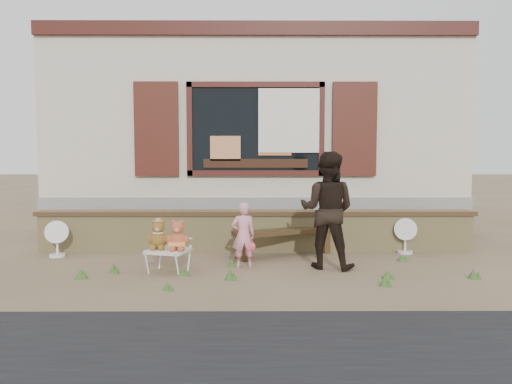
{
  "coord_description": "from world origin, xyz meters",
  "views": [
    {
      "loc": [
        -0.04,
        -6.39,
        1.5
      ],
      "look_at": [
        0.0,
        0.6,
        1.0
      ],
      "focal_mm": 32.0,
      "sensor_mm": 36.0,
      "label": 1
    }
  ],
  "objects_px": {
    "bench": "(284,237)",
    "adult": "(327,210)",
    "child": "(243,235)",
    "folding_chair": "(168,251)",
    "teddy_bear_right": "(178,235)",
    "teddy_bear_left": "(158,234)"
  },
  "relations": [
    {
      "from": "bench",
      "to": "folding_chair",
      "type": "xyz_separation_m",
      "value": [
        -1.61,
        -1.03,
        -0.02
      ]
    },
    {
      "from": "bench",
      "to": "child",
      "type": "relative_size",
      "value": 1.78
    },
    {
      "from": "folding_chair",
      "to": "teddy_bear_left",
      "type": "height_order",
      "value": "teddy_bear_left"
    },
    {
      "from": "folding_chair",
      "to": "child",
      "type": "distance_m",
      "value": 1.04
    },
    {
      "from": "teddy_bear_left",
      "to": "bench",
      "type": "bearing_deg",
      "value": 44.54
    },
    {
      "from": "folding_chair",
      "to": "teddy_bear_right",
      "type": "distance_m",
      "value": 0.27
    },
    {
      "from": "teddy_bear_left",
      "to": "child",
      "type": "height_order",
      "value": "child"
    },
    {
      "from": "teddy_bear_right",
      "to": "adult",
      "type": "distance_m",
      "value": 2.06
    },
    {
      "from": "folding_chair",
      "to": "teddy_bear_left",
      "type": "relative_size",
      "value": 1.52
    },
    {
      "from": "bench",
      "to": "adult",
      "type": "xyz_separation_m",
      "value": [
        0.55,
        -0.77,
        0.5
      ]
    },
    {
      "from": "folding_chair",
      "to": "adult",
      "type": "relative_size",
      "value": 0.37
    },
    {
      "from": "folding_chair",
      "to": "teddy_bear_left",
      "type": "bearing_deg",
      "value": 180.0
    },
    {
      "from": "folding_chair",
      "to": "teddy_bear_right",
      "type": "height_order",
      "value": "teddy_bear_right"
    },
    {
      "from": "teddy_bear_left",
      "to": "adult",
      "type": "bearing_deg",
      "value": 20.4
    },
    {
      "from": "bench",
      "to": "adult",
      "type": "height_order",
      "value": "adult"
    },
    {
      "from": "teddy_bear_right",
      "to": "adult",
      "type": "xyz_separation_m",
      "value": [
        2.02,
        0.29,
        0.29
      ]
    },
    {
      "from": "folding_chair",
      "to": "teddy_bear_left",
      "type": "distance_m",
      "value": 0.27
    },
    {
      "from": "child",
      "to": "adult",
      "type": "bearing_deg",
      "value": 169.68
    },
    {
      "from": "teddy_bear_left",
      "to": "child",
      "type": "bearing_deg",
      "value": 25.62
    },
    {
      "from": "bench",
      "to": "child",
      "type": "bearing_deg",
      "value": -152.38
    },
    {
      "from": "teddy_bear_right",
      "to": "child",
      "type": "distance_m",
      "value": 0.91
    },
    {
      "from": "bench",
      "to": "child",
      "type": "distance_m",
      "value": 1.0
    }
  ]
}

